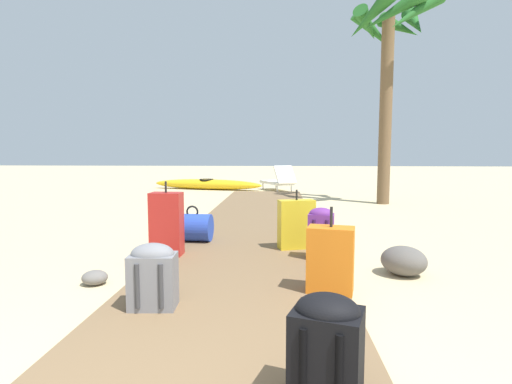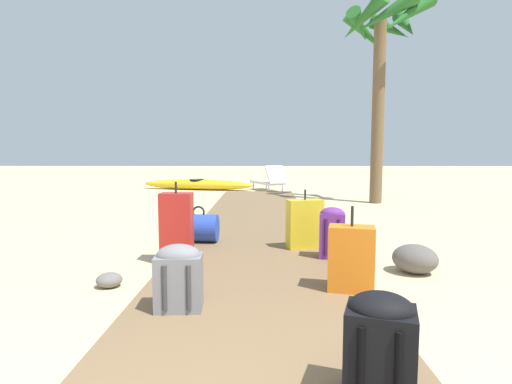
{
  "view_description": "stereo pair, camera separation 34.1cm",
  "coord_description": "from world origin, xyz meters",
  "px_view_note": "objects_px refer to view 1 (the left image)",
  "views": [
    {
      "loc": [
        0.38,
        -0.88,
        1.24
      ],
      "look_at": [
        -0.02,
        5.99,
        0.55
      ],
      "focal_mm": 28.2,
      "sensor_mm": 36.0,
      "label": 1
    },
    {
      "loc": [
        0.04,
        -0.89,
        1.24
      ],
      "look_at": [
        -0.02,
        5.99,
        0.55
      ],
      "focal_mm": 28.2,
      "sensor_mm": 36.0,
      "label": 2
    }
  ],
  "objects_px": {
    "backpack_grey": "(153,274)",
    "backpack_purple": "(321,232)",
    "backpack_black": "(327,346)",
    "suitcase_red": "(167,224)",
    "palm_tree_far_right": "(390,43)",
    "kayak": "(207,184)",
    "duffel_bag_blue": "(193,227)",
    "suitcase_orange": "(331,259)",
    "suitcase_yellow": "(296,224)",
    "lounge_chair": "(279,181)"
  },
  "relations": [
    {
      "from": "suitcase_orange",
      "to": "palm_tree_far_right",
      "type": "distance_m",
      "value": 7.49
    },
    {
      "from": "duffel_bag_blue",
      "to": "backpack_grey",
      "type": "bearing_deg",
      "value": -85.03
    },
    {
      "from": "palm_tree_far_right",
      "to": "suitcase_red",
      "type": "bearing_deg",
      "value": -125.61
    },
    {
      "from": "backpack_purple",
      "to": "suitcase_yellow",
      "type": "distance_m",
      "value": 0.52
    },
    {
      "from": "suitcase_yellow",
      "to": "lounge_chair",
      "type": "xyz_separation_m",
      "value": [
        -0.24,
        7.96,
        -0.05
      ]
    },
    {
      "from": "suitcase_red",
      "to": "kayak",
      "type": "xyz_separation_m",
      "value": [
        -1.14,
        8.74,
        -0.26
      ]
    },
    {
      "from": "backpack_purple",
      "to": "duffel_bag_blue",
      "type": "bearing_deg",
      "value": 153.7
    },
    {
      "from": "duffel_bag_blue",
      "to": "backpack_purple",
      "type": "relative_size",
      "value": 0.91
    },
    {
      "from": "suitcase_red",
      "to": "palm_tree_far_right",
      "type": "relative_size",
      "value": 0.17
    },
    {
      "from": "backpack_black",
      "to": "palm_tree_far_right",
      "type": "bearing_deg",
      "value": 73.82
    },
    {
      "from": "backpack_black",
      "to": "backpack_purple",
      "type": "relative_size",
      "value": 0.92
    },
    {
      "from": "duffel_bag_blue",
      "to": "kayak",
      "type": "height_order",
      "value": "duffel_bag_blue"
    },
    {
      "from": "backpack_grey",
      "to": "suitcase_red",
      "type": "height_order",
      "value": "suitcase_red"
    },
    {
      "from": "suitcase_yellow",
      "to": "kayak",
      "type": "height_order",
      "value": "suitcase_yellow"
    },
    {
      "from": "backpack_black",
      "to": "suitcase_yellow",
      "type": "relative_size",
      "value": 0.73
    },
    {
      "from": "backpack_purple",
      "to": "suitcase_red",
      "type": "xyz_separation_m",
      "value": [
        -1.72,
        0.06,
        0.06
      ]
    },
    {
      "from": "backpack_purple",
      "to": "suitcase_yellow",
      "type": "xyz_separation_m",
      "value": [
        -0.25,
        0.46,
        -0.0
      ]
    },
    {
      "from": "backpack_black",
      "to": "duffel_bag_blue",
      "type": "bearing_deg",
      "value": 112.16
    },
    {
      "from": "duffel_bag_blue",
      "to": "backpack_purple",
      "type": "height_order",
      "value": "backpack_purple"
    },
    {
      "from": "suitcase_yellow",
      "to": "backpack_black",
      "type": "bearing_deg",
      "value": -89.66
    },
    {
      "from": "suitcase_red",
      "to": "suitcase_yellow",
      "type": "relative_size",
      "value": 1.17
    },
    {
      "from": "duffel_bag_blue",
      "to": "palm_tree_far_right",
      "type": "distance_m",
      "value": 6.76
    },
    {
      "from": "duffel_bag_blue",
      "to": "lounge_chair",
      "type": "height_order",
      "value": "lounge_chair"
    },
    {
      "from": "backpack_black",
      "to": "backpack_grey",
      "type": "relative_size",
      "value": 1.05
    },
    {
      "from": "lounge_chair",
      "to": "kayak",
      "type": "bearing_deg",
      "value": 170.84
    },
    {
      "from": "suitcase_red",
      "to": "kayak",
      "type": "distance_m",
      "value": 8.82
    },
    {
      "from": "kayak",
      "to": "backpack_black",
      "type": "bearing_deg",
      "value": -76.94
    },
    {
      "from": "suitcase_red",
      "to": "backpack_black",
      "type": "bearing_deg",
      "value": -60.23
    },
    {
      "from": "backpack_grey",
      "to": "backpack_black",
      "type": "bearing_deg",
      "value": -42.79
    },
    {
      "from": "palm_tree_far_right",
      "to": "kayak",
      "type": "xyz_separation_m",
      "value": [
        -4.91,
        3.48,
        -3.54
      ]
    },
    {
      "from": "backpack_grey",
      "to": "suitcase_orange",
      "type": "distance_m",
      "value": 1.42
    },
    {
      "from": "backpack_black",
      "to": "duffel_bag_blue",
      "type": "height_order",
      "value": "backpack_black"
    },
    {
      "from": "backpack_black",
      "to": "suitcase_orange",
      "type": "bearing_deg",
      "value": 82.27
    },
    {
      "from": "backpack_black",
      "to": "suitcase_red",
      "type": "xyz_separation_m",
      "value": [
        -1.49,
        2.6,
        0.08
      ]
    },
    {
      "from": "backpack_grey",
      "to": "backpack_purple",
      "type": "height_order",
      "value": "backpack_purple"
    },
    {
      "from": "lounge_chair",
      "to": "suitcase_red",
      "type": "bearing_deg",
      "value": -98.38
    },
    {
      "from": "lounge_chair",
      "to": "suitcase_orange",
      "type": "bearing_deg",
      "value": -87.22
    },
    {
      "from": "palm_tree_far_right",
      "to": "kayak",
      "type": "distance_m",
      "value": 6.98
    },
    {
      "from": "suitcase_orange",
      "to": "backpack_grey",
      "type": "bearing_deg",
      "value": -162.68
    },
    {
      "from": "suitcase_orange",
      "to": "lounge_chair",
      "type": "bearing_deg",
      "value": 92.78
    },
    {
      "from": "backpack_black",
      "to": "lounge_chair",
      "type": "bearing_deg",
      "value": 91.34
    },
    {
      "from": "suitcase_yellow",
      "to": "suitcase_red",
      "type": "bearing_deg",
      "value": -164.77
    },
    {
      "from": "backpack_grey",
      "to": "kayak",
      "type": "height_order",
      "value": "backpack_grey"
    },
    {
      "from": "duffel_bag_blue",
      "to": "palm_tree_far_right",
      "type": "xyz_separation_m",
      "value": [
        3.63,
        4.54,
        3.45
      ]
    },
    {
      "from": "backpack_black",
      "to": "suitcase_yellow",
      "type": "xyz_separation_m",
      "value": [
        -0.02,
        3.0,
        0.02
      ]
    },
    {
      "from": "suitcase_orange",
      "to": "lounge_chair",
      "type": "height_order",
      "value": "lounge_chair"
    },
    {
      "from": "suitcase_orange",
      "to": "suitcase_red",
      "type": "xyz_separation_m",
      "value": [
        -1.69,
        1.1,
        0.08
      ]
    },
    {
      "from": "backpack_purple",
      "to": "palm_tree_far_right",
      "type": "bearing_deg",
      "value": 68.91
    },
    {
      "from": "backpack_purple",
      "to": "kayak",
      "type": "height_order",
      "value": "backpack_purple"
    },
    {
      "from": "suitcase_yellow",
      "to": "kayak",
      "type": "distance_m",
      "value": 8.74
    }
  ]
}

